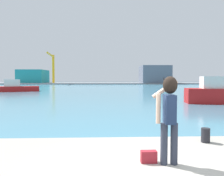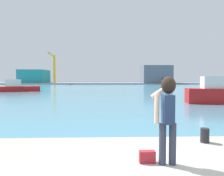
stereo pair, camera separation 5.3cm
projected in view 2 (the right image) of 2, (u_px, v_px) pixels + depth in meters
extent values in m
plane|color=#334751|center=(110.00, 88.00, 53.91)|extent=(220.00, 220.00, 0.00)
cube|color=teal|center=(110.00, 87.00, 55.90)|extent=(140.00, 100.00, 0.02)
cube|color=gray|center=(108.00, 83.00, 95.83)|extent=(140.00, 20.00, 0.52)
cylinder|color=#2D3342|center=(162.00, 144.00, 4.02)|extent=(0.14, 0.14, 0.82)
cylinder|color=#2D3342|center=(173.00, 144.00, 4.03)|extent=(0.14, 0.14, 0.82)
cube|color=#1E2D4C|center=(168.00, 109.00, 3.99)|extent=(0.23, 0.36, 0.56)
sphere|color=#E0B293|center=(168.00, 86.00, 3.97)|extent=(0.22, 0.22, 0.22)
ellipsoid|color=black|center=(169.00, 85.00, 3.95)|extent=(0.28, 0.26, 0.34)
cylinder|color=#E0B293|center=(157.00, 109.00, 3.99)|extent=(0.09, 0.09, 0.58)
cylinder|color=#E0B293|center=(163.00, 89.00, 4.20)|extent=(0.53, 0.13, 0.40)
cube|color=black|center=(162.00, 81.00, 4.31)|extent=(0.02, 0.07, 0.14)
cube|color=maroon|center=(147.00, 157.00, 4.12)|extent=(0.32, 0.15, 0.24)
cylinder|color=black|center=(205.00, 135.00, 5.43)|extent=(0.23, 0.23, 0.38)
cube|color=#B21919|center=(19.00, 89.00, 37.37)|extent=(7.57, 4.65, 0.93)
cube|color=silver|center=(13.00, 83.00, 36.98)|extent=(2.96, 2.47, 1.27)
cube|color=silver|center=(216.00, 82.00, 18.98)|extent=(2.61, 1.78, 1.13)
cube|color=teal|center=(34.00, 76.00, 95.44)|extent=(11.48, 12.74, 5.96)
cube|color=slate|center=(156.00, 74.00, 92.06)|extent=(12.64, 11.19, 7.66)
cylinder|color=yellow|center=(54.00, 69.00, 89.53)|extent=(1.00, 1.00, 12.28)
cylinder|color=yellow|center=(52.00, 55.00, 82.37)|extent=(2.01, 13.98, 0.70)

